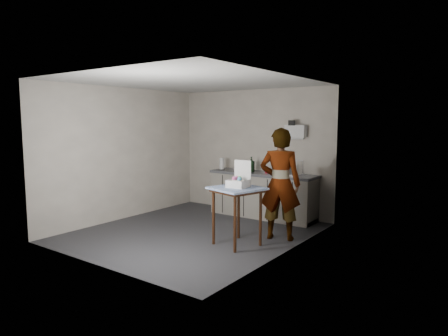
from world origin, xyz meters
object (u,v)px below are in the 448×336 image
Objects in this scene: dark_bottle at (253,166)px; paper_towel at (222,164)px; standing_man at (280,184)px; dish_rack at (291,171)px; kitchen_counter at (263,196)px; bakery_box at (238,181)px; side_table at (237,195)px; soap_bottle at (251,164)px; soda_can at (267,170)px.

dark_bottle is 0.87× the size of paper_towel.
standing_man reaches higher than dish_rack.
dark_bottle is (-0.24, 0.01, 0.59)m from kitchen_counter.
paper_towel is 2.31m from bakery_box.
standing_man is 7.34× the size of paper_towel.
side_table is 0.21m from bakery_box.
bakery_box is (-0.39, -0.65, 0.09)m from standing_man.
soap_bottle is 2.63× the size of soda_can.
dark_bottle reaches higher than soda_can.
dish_rack is (0.60, 0.04, 0.55)m from kitchen_counter.
standing_man reaches higher than soap_bottle.
standing_man is 1.70m from soap_bottle.
side_table is 3.67× the size of paper_towel.
standing_man is 1.48m from soda_can.
kitchen_counter is 2.43× the size of side_table.
soap_bottle is (-0.26, -0.03, 0.64)m from kitchen_counter.
dish_rack is at bearing 105.88° from side_table.
soap_bottle is 1.43× the size of dark_bottle.
dish_rack is (0.86, 0.07, -0.09)m from soap_bottle.
paper_towel reaches higher than soda_can.
dish_rack is (0.84, 0.03, -0.04)m from dark_bottle.
bakery_box reaches higher than dark_bottle.
kitchen_counter is 10.33× the size of dark_bottle.
bakery_box is at bearing 40.92° from standing_man.
dark_bottle is at bearing 177.86° from soda_can.
side_table is 2.27× the size of dish_rack.
soap_bottle reaches higher than dark_bottle.
dark_bottle is (0.02, 0.04, -0.05)m from soap_bottle.
dish_rack is 1.85m from bakery_box.
kitchen_counter is at bearing 123.77° from side_table.
dark_bottle is 0.53× the size of bakery_box.
standing_man is 8.49× the size of dark_bottle.
bakery_box is (0.02, -1.85, 0.04)m from dish_rack.
soda_can is 0.54× the size of dark_bottle.
dark_bottle is at bearing -178.13° from dish_rack.
bakery_box reaches higher than side_table.
soap_bottle is at bearing -114.24° from dark_bottle.
paper_towel is (-0.71, -0.12, 0.01)m from dark_bottle.
bakery_box is at bearing -71.28° from kitchen_counter.
soda_can is 0.47× the size of paper_towel.
dish_rack is at bearing 85.97° from bakery_box.
paper_towel is 0.61× the size of bakery_box.
kitchen_counter is at bearing 178.69° from soda_can.
paper_towel is (-0.95, -0.11, 0.60)m from kitchen_counter.
standing_man is at bearing -71.44° from dish_rack.
standing_man is at bearing 54.83° from bakery_box.
soda_can is at bearing -70.17° from standing_man.
dish_rack is at bearing 4.42° from soda_can.
side_table is 1.93m from soda_can.
side_table is 2.24× the size of bakery_box.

